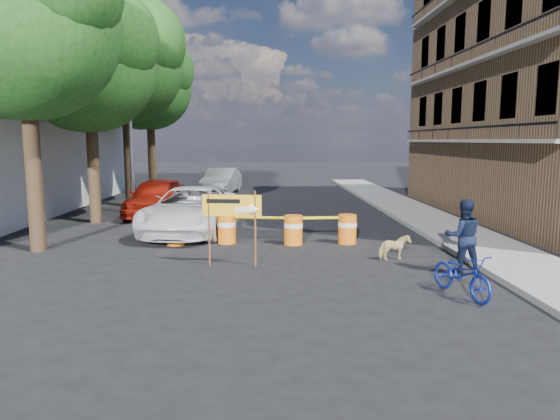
{
  "coord_description": "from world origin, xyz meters",
  "views": [
    {
      "loc": [
        -0.26,
        -12.35,
        3.18
      ],
      "look_at": [
        0.16,
        1.03,
        1.3
      ],
      "focal_mm": 32.0,
      "sensor_mm": 36.0,
      "label": 1
    }
  ],
  "objects": [
    {
      "name": "sedan_red",
      "position": [
        -4.8,
        8.72,
        0.81
      ],
      "size": [
        2.2,
        4.86,
        1.62
      ],
      "primitive_type": "imported",
      "rotation": [
        0.0,
        0.0,
        -0.06
      ],
      "color": "maroon",
      "rests_on": "ground"
    },
    {
      "name": "sidewalk_east",
      "position": [
        6.2,
        6.0,
        0.07
      ],
      "size": [
        2.4,
        40.0,
        0.15
      ],
      "primitive_type": "cube",
      "color": "gray",
      "rests_on": "ground"
    },
    {
      "name": "barrel_far_right",
      "position": [
        2.3,
        2.76,
        0.47
      ],
      "size": [
        0.58,
        0.58,
        0.9
      ],
      "color": "#E85D0D",
      "rests_on": "ground"
    },
    {
      "name": "dog",
      "position": [
        3.2,
        0.56,
        0.34
      ],
      "size": [
        0.87,
        0.54,
        0.68
      ],
      "primitive_type": "imported",
      "rotation": [
        0.0,
        0.0,
        1.8
      ],
      "color": "#D0BD77",
      "rests_on": "ground"
    },
    {
      "name": "tree_mid_b",
      "position": [
        -6.73,
        12.0,
        6.71
      ],
      "size": [
        5.67,
        5.4,
        9.62
      ],
      "color": "#332316",
      "rests_on": "ground"
    },
    {
      "name": "streetlamp",
      "position": [
        -5.93,
        9.5,
        4.38
      ],
      "size": [
        1.25,
        0.18,
        8.0
      ],
      "color": "gray",
      "rests_on": "ground"
    },
    {
      "name": "sedan_silver",
      "position": [
        -2.8,
        17.25,
        0.77
      ],
      "size": [
        2.22,
        4.82,
        1.53
      ],
      "primitive_type": "imported",
      "rotation": [
        0.0,
        0.0,
        -0.13
      ],
      "color": "silver",
      "rests_on": "ground"
    },
    {
      "name": "tree_far",
      "position": [
        -6.74,
        17.0,
        6.22
      ],
      "size": [
        5.04,
        4.8,
        8.84
      ],
      "color": "#332316",
      "rests_on": "ground"
    },
    {
      "name": "barrel_mid_right",
      "position": [
        0.62,
        2.65,
        0.47
      ],
      "size": [
        0.58,
        0.58,
        0.9
      ],
      "color": "#E85D0D",
      "rests_on": "ground"
    },
    {
      "name": "barrel_far_left",
      "position": [
        -2.97,
        2.73,
        0.47
      ],
      "size": [
        0.58,
        0.58,
        0.9
      ],
      "color": "#E85D0D",
      "rests_on": "ground"
    },
    {
      "name": "tree_mid_a",
      "position": [
        -6.74,
        7.0,
        6.01
      ],
      "size": [
        5.25,
        5.0,
        8.68
      ],
      "color": "#332316",
      "rests_on": "ground"
    },
    {
      "name": "pedestrian",
      "position": [
        4.5,
        -0.77,
        0.89
      ],
      "size": [
        0.94,
        0.78,
        1.79
      ],
      "primitive_type": "imported",
      "rotation": [
        0.0,
        0.0,
        3.02
      ],
      "color": "black",
      "rests_on": "ground"
    },
    {
      "name": "tree_near",
      "position": [
        -6.73,
        2.0,
        6.36
      ],
      "size": [
        5.46,
        5.2,
        9.15
      ],
      "color": "#332316",
      "rests_on": "ground"
    },
    {
      "name": "ground",
      "position": [
        0.0,
        0.0,
        0.0
      ],
      "size": [
        120.0,
        120.0,
        0.0
      ],
      "primitive_type": "plane",
      "color": "black",
      "rests_on": "ground"
    },
    {
      "name": "bicycle",
      "position": [
        3.78,
        -2.55,
        0.87
      ],
      "size": [
        0.85,
        1.05,
        1.74
      ],
      "primitive_type": "imported",
      "rotation": [
        0.0,
        0.0,
        0.3
      ],
      "color": "#13259C",
      "rests_on": "ground"
    },
    {
      "name": "barrel_mid_left",
      "position": [
        -1.43,
        2.93,
        0.47
      ],
      "size": [
        0.58,
        0.58,
        0.9
      ],
      "color": "#E85D0D",
      "rests_on": "ground"
    },
    {
      "name": "detour_sign",
      "position": [
        -0.88,
        0.03,
        1.42
      ],
      "size": [
        1.49,
        0.37,
        1.93
      ],
      "rotation": [
        0.0,
        0.0,
        -0.14
      ],
      "color": "#592D19",
      "rests_on": "ground"
    },
    {
      "name": "suv_white",
      "position": [
        -2.8,
        4.78,
        0.78
      ],
      "size": [
        3.25,
        5.9,
        1.56
      ],
      "primitive_type": "imported",
      "rotation": [
        0.0,
        0.0,
        -0.12
      ],
      "color": "silver",
      "rests_on": "ground"
    }
  ]
}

